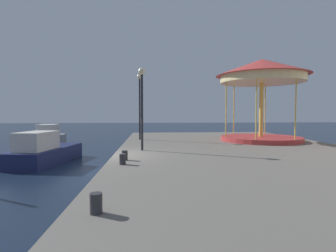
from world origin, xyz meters
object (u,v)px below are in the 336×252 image
object	(u,v)px
carousel	(262,80)
lamp_post_near_edge	(142,94)
motorboat_grey	(48,138)
bollard_north	(125,155)
motorboat_navy	(44,152)
lamp_post_mid_promenade	(140,96)
bollard_center	(123,159)
bollard_south	(96,203)

from	to	relation	value
carousel	lamp_post_near_edge	world-z (taller)	carousel
motorboat_grey	carousel	distance (m)	17.64
lamp_post_near_edge	bollard_north	bearing A→B (deg)	-102.65
motorboat_navy	lamp_post_mid_promenade	distance (m)	7.52
motorboat_navy	carousel	xyz separation A→B (m)	(13.47, 3.19, 4.39)
motorboat_navy	bollard_north	bearing A→B (deg)	-38.30
lamp_post_mid_promenade	bollard_north	distance (m)	8.76
carousel	lamp_post_near_edge	xyz separation A→B (m)	(-8.12, -4.12, -1.33)
motorboat_navy	lamp_post_mid_promenade	bearing A→B (deg)	42.00
bollard_north	bollard_center	size ratio (longest dim) A/B	1.00
motorboat_grey	lamp_post_mid_promenade	size ratio (longest dim) A/B	0.96
bollard_north	carousel	bearing A→B (deg)	38.33
bollard_north	bollard_center	world-z (taller)	same
bollard_center	lamp_post_near_edge	bearing A→B (deg)	80.45
carousel	bollard_north	bearing A→B (deg)	-141.67
motorboat_grey	motorboat_navy	size ratio (longest dim) A/B	0.88
lamp_post_near_edge	bollard_south	size ratio (longest dim) A/B	10.65
bollard_south	motorboat_grey	bearing A→B (deg)	113.35
bollard_north	bollard_south	xyz separation A→B (m)	(0.01, -5.74, 0.00)
motorboat_grey	motorboat_navy	world-z (taller)	motorboat_grey
lamp_post_near_edge	bollard_north	world-z (taller)	lamp_post_near_edge
motorboat_grey	bollard_south	xyz separation A→B (m)	(7.60, -17.61, 0.35)
motorboat_grey	lamp_post_near_edge	xyz separation A→B (m)	(8.22, -9.07, 3.07)
motorboat_navy	bollard_center	bearing A→B (deg)	-44.45
bollard_south	carousel	bearing A→B (deg)	55.36
motorboat_navy	carousel	bearing A→B (deg)	13.34
lamp_post_near_edge	bollard_south	xyz separation A→B (m)	(-0.62, -8.54, -2.72)
bollard_south	bollard_center	size ratio (longest dim) A/B	1.00
bollard_north	motorboat_grey	bearing A→B (deg)	122.61
bollard_north	bollard_south	world-z (taller)	same
motorboat_navy	lamp_post_mid_promenade	xyz separation A→B (m)	(5.01, 4.51, 3.34)
motorboat_grey	bollard_center	world-z (taller)	motorboat_grey
bollard_north	bollard_center	distance (m)	0.91
bollard_south	bollard_center	distance (m)	4.83
bollard_south	bollard_center	bearing A→B (deg)	90.01
bollard_center	carousel	bearing A→B (deg)	41.81
lamp_post_near_edge	motorboat_grey	bearing A→B (deg)	132.18
motorboat_grey	bollard_south	distance (m)	19.19
bollard_north	bollard_center	xyz separation A→B (m)	(0.00, -0.91, 0.00)
lamp_post_mid_promenade	bollard_center	bearing A→B (deg)	-91.80
carousel	bollard_north	distance (m)	11.87
bollard_south	lamp_post_mid_promenade	bearing A→B (deg)	88.83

